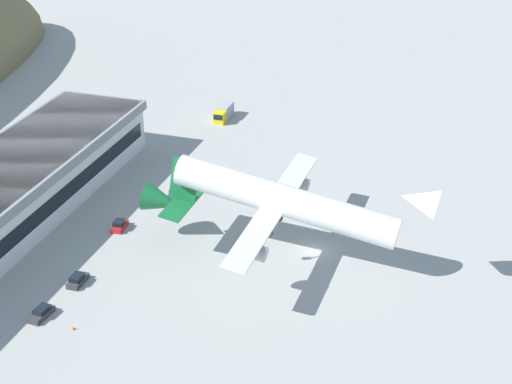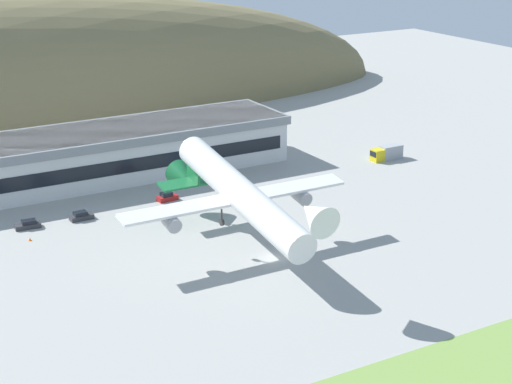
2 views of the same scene
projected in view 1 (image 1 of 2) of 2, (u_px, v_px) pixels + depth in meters
The scene contains 8 objects.
ground_plane at pixel (313, 251), 137.09m from camera, with size 358.06×358.06×0.00m, color #9E9E99.
cargo_airplane at pixel (280, 202), 131.31m from camera, with size 39.05×47.22×12.27m.
service_car_0 at pixel (119, 225), 143.25m from camera, with size 3.92×2.08×1.64m.
service_car_1 at pixel (175, 193), 153.79m from camera, with size 4.24×1.86×1.65m.
service_car_2 at pixel (42, 313), 120.59m from camera, with size 4.47×2.18×1.47m.
service_car_3 at pixel (77, 280), 128.24m from camera, with size 4.12×1.92×1.52m.
fuel_truck at pixel (224, 113), 187.07m from camera, with size 7.38×2.45×2.97m.
traffic_cone_0 at pixel (73, 328), 118.01m from camera, with size 0.52×0.52×0.58m.
Camera 1 is at (-115.15, -27.96, 70.19)m, focal length 60.00 mm.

